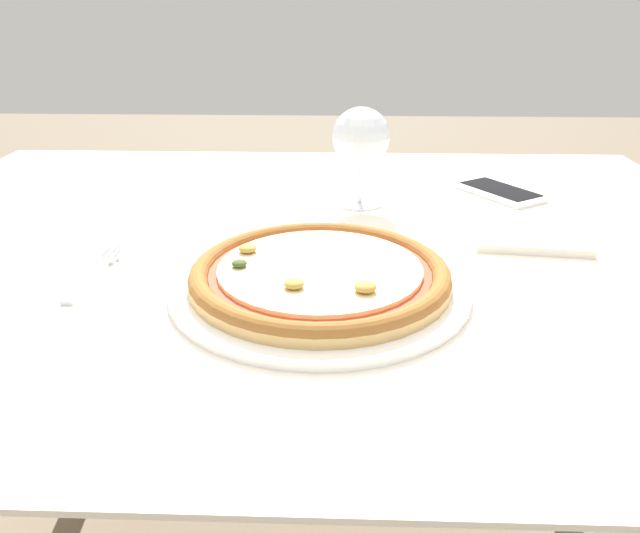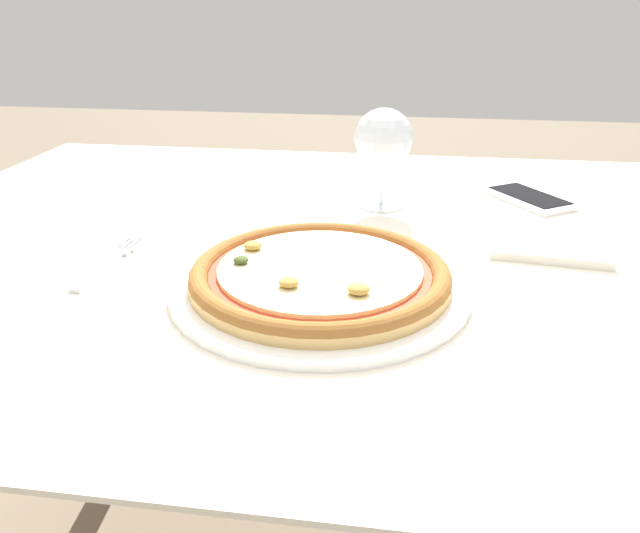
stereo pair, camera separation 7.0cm
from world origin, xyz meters
name	(u,v)px [view 2 (the right image)]	position (x,y,z in m)	size (l,w,h in m)	color
dining_table	(314,293)	(0.00, 0.00, 0.65)	(1.28, 1.00, 0.73)	brown
pizza_plate	(320,277)	(0.03, -0.16, 0.75)	(0.34, 0.34, 0.04)	white
fork	(111,261)	(-0.24, -0.12, 0.73)	(0.03, 0.17, 0.00)	silver
wine_glass_far_left	(383,140)	(0.08, 0.15, 0.84)	(0.09, 0.09, 0.15)	silver
cell_phone	(529,198)	(0.32, 0.21, 0.74)	(0.14, 0.16, 0.01)	white
napkin_folded	(548,245)	(0.31, 0.00, 0.74)	(0.16, 0.13, 0.01)	silver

